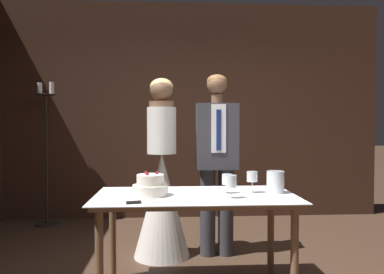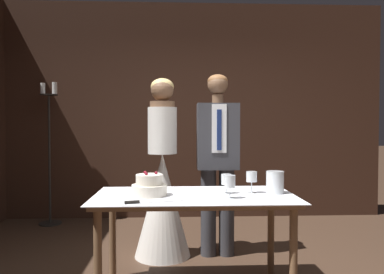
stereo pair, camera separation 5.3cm
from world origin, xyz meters
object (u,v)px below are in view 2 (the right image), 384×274
(tiered_cake, at_px, (149,186))
(cake_table, at_px, (194,206))
(hurricane_candle, at_px, (275,183))
(bride, at_px, (162,190))
(wine_glass_near, at_px, (252,178))
(candle_stand, at_px, (50,157))
(wine_glass_middle, at_px, (230,182))
(groom, at_px, (218,156))
(cake_knife, at_px, (143,202))
(wine_glass_far, at_px, (226,180))

(tiered_cake, bearing_deg, cake_table, 3.05)
(hurricane_candle, relative_size, bride, 0.10)
(wine_glass_near, height_order, candle_stand, candle_stand)
(wine_glass_middle, height_order, groom, groom)
(tiered_cake, height_order, hurricane_candle, tiered_cake)
(wine_glass_middle, bearing_deg, wine_glass_near, 46.13)
(cake_table, relative_size, groom, 0.85)
(cake_table, distance_m, hurricane_candle, 0.65)
(wine_glass_middle, xyz_separation_m, bride, (-0.51, 0.97, -0.22))
(wine_glass_middle, relative_size, groom, 0.09)
(wine_glass_middle, bearing_deg, groom, 88.71)
(tiered_cake, distance_m, wine_glass_near, 0.79)
(cake_table, xyz_separation_m, hurricane_candle, (0.62, 0.03, 0.16))
(cake_table, distance_m, groom, 0.91)
(tiered_cake, distance_m, hurricane_candle, 0.96)
(cake_knife, relative_size, groom, 0.23)
(hurricane_candle, bearing_deg, cake_knife, -161.81)
(cake_table, relative_size, wine_glass_middle, 9.03)
(wine_glass_middle, bearing_deg, hurricane_candle, 26.47)
(hurricane_candle, bearing_deg, groom, 114.60)
(wine_glass_middle, height_order, candle_stand, candle_stand)
(hurricane_candle, bearing_deg, cake_table, -176.88)
(tiered_cake, distance_m, wine_glass_far, 0.59)
(cake_table, height_order, hurricane_candle, hurricane_candle)
(wine_glass_middle, xyz_separation_m, candle_stand, (-2.00, 2.21, 0.00))
(cake_knife, relative_size, wine_glass_middle, 2.46)
(wine_glass_far, bearing_deg, tiered_cake, -174.31)
(tiered_cake, distance_m, groom, 1.04)
(wine_glass_near, distance_m, wine_glass_middle, 0.29)
(bride, relative_size, candle_stand, 0.95)
(tiered_cake, height_order, cake_knife, tiered_cake)
(tiered_cake, xyz_separation_m, groom, (0.61, 0.83, 0.16))
(tiered_cake, bearing_deg, wine_glass_far, 5.69)
(cake_table, bearing_deg, wine_glass_near, 6.85)
(wine_glass_far, relative_size, bride, 0.09)
(groom, bearing_deg, tiered_cake, -126.12)
(cake_knife, height_order, hurricane_candle, hurricane_candle)
(tiered_cake, relative_size, candle_stand, 0.14)
(hurricane_candle, relative_size, candle_stand, 0.09)
(cake_knife, distance_m, bride, 1.11)
(cake_table, relative_size, hurricane_candle, 8.85)
(tiered_cake, height_order, wine_glass_middle, tiered_cake)
(tiered_cake, xyz_separation_m, bride, (0.07, 0.83, -0.18))
(bride, bearing_deg, cake_knife, -94.74)
(bride, bearing_deg, wine_glass_near, -46.74)
(cake_table, relative_size, tiered_cake, 5.73)
(wine_glass_far, bearing_deg, bride, 123.70)
(tiered_cake, bearing_deg, wine_glass_middle, -13.13)
(hurricane_candle, bearing_deg, wine_glass_near, 173.73)
(wine_glass_far, bearing_deg, groom, 88.44)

